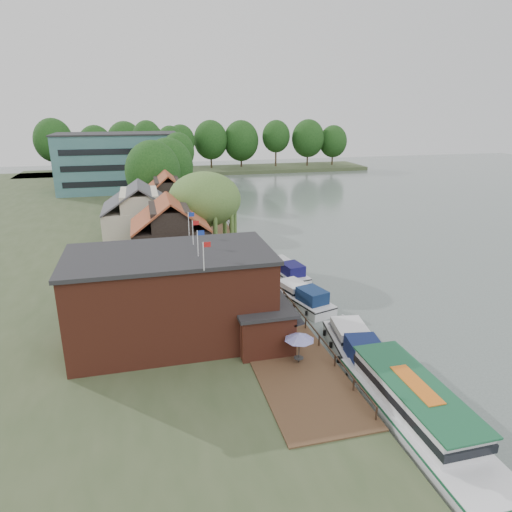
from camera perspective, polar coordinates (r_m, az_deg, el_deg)
ground at (r=42.61m, az=11.98°, el=-8.13°), size 260.00×260.00×0.00m
land_bank at (r=72.43m, az=-23.54°, el=2.18°), size 50.00×140.00×1.00m
quay_deck at (r=48.38m, az=-1.72°, el=-3.09°), size 6.00×50.00×0.10m
quay_rail at (r=49.28m, az=1.22°, el=-2.12°), size 0.20×49.00×1.00m
pub at (r=36.05m, az=-7.31°, el=-4.75°), size 20.00×11.00×7.30m
hotel_block at (r=104.75m, az=-16.82°, el=11.17°), size 25.40×12.40×12.30m
cottage_a at (r=49.93m, az=-10.65°, el=2.36°), size 8.60×7.60×8.50m
cottage_b at (r=59.55m, az=-14.22°, el=4.68°), size 9.60×8.60×8.50m
cottage_c at (r=68.45m, az=-10.94°, el=6.62°), size 7.60×7.60×8.50m
willow at (r=54.93m, az=-6.38°, el=5.04°), size 8.60×8.60×10.43m
umbrella_0 at (r=33.22m, az=5.40°, el=-11.33°), size 2.16×2.16×2.38m
umbrella_1 at (r=35.89m, az=3.79°, el=-8.91°), size 2.11×2.11×2.38m
umbrella_2 at (r=38.83m, az=1.72°, el=-6.67°), size 2.06×2.06×2.38m
umbrella_3 at (r=40.88m, az=1.45°, el=-5.34°), size 2.36×2.36×2.38m
umbrella_4 at (r=42.72m, az=0.61°, el=-4.27°), size 1.98×1.98×2.38m
umbrella_5 at (r=46.49m, az=-0.65°, el=-2.36°), size 2.20×2.20×2.38m
umbrella_6 at (r=49.44m, az=-1.72°, el=-1.09°), size 2.13×2.13×2.38m
cruiser_0 at (r=36.39m, az=12.40°, el=-10.76°), size 4.77×10.68×2.51m
cruiser_1 at (r=45.03m, az=5.71°, el=-4.77°), size 5.41×9.71×2.22m
cruiser_2 at (r=51.97m, az=3.70°, el=-1.57°), size 4.34×9.32×2.14m
tour_boat at (r=29.89m, az=19.85°, el=-17.92°), size 3.97×14.01×3.06m
swan at (r=33.59m, az=14.96°, el=-15.71°), size 0.44×0.44×0.44m
bank_tree_0 at (r=76.86m, az=-12.69°, el=9.30°), size 8.83×8.83×12.59m
bank_tree_1 at (r=83.58m, az=-10.84°, el=10.08°), size 8.72×8.72×12.51m
bank_tree_2 at (r=93.69m, az=-9.63°, el=11.10°), size 6.42×6.42×12.84m
bank_tree_3 at (r=114.24m, az=-10.58°, el=12.41°), size 6.23×6.23×13.33m
bank_tree_4 at (r=121.23m, az=-14.67°, el=11.84°), size 7.22×7.22×10.75m
bank_tree_5 at (r=128.02m, az=-13.38°, el=13.03°), size 7.44×7.44×14.21m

